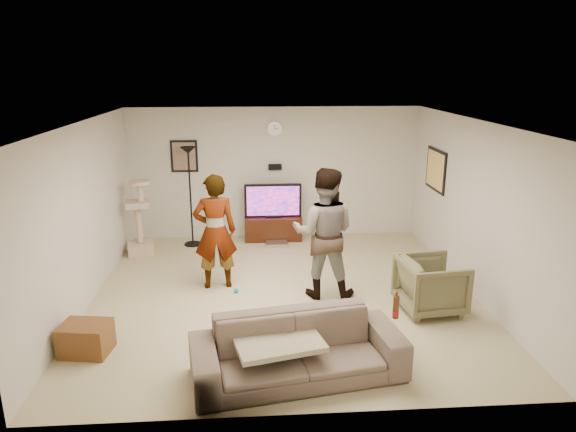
{
  "coord_description": "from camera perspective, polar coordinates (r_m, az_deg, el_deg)",
  "views": [
    {
      "loc": [
        -0.43,
        -6.95,
        3.21
      ],
      "look_at": [
        0.07,
        0.2,
        1.13
      ],
      "focal_mm": 32.13,
      "sensor_mm": 36.0,
      "label": 1
    }
  ],
  "objects": [
    {
      "name": "floor",
      "position": [
        7.67,
        -0.43,
        -8.63
      ],
      "size": [
        5.5,
        5.5,
        0.02
      ],
      "primitive_type": "cube",
      "color": "tan",
      "rests_on": "ground"
    },
    {
      "name": "ceiling",
      "position": [
        7.0,
        -0.48,
        10.44
      ],
      "size": [
        5.5,
        5.5,
        0.02
      ],
      "primitive_type": "cube",
      "color": "silver",
      "rests_on": "wall_back"
    },
    {
      "name": "wall_back",
      "position": [
        9.91,
        -1.46,
        4.77
      ],
      "size": [
        5.5,
        0.04,
        2.5
      ],
      "primitive_type": "cube",
      "color": "beige",
      "rests_on": "floor"
    },
    {
      "name": "wall_front",
      "position": [
        4.66,
        1.71,
        -8.74
      ],
      "size": [
        5.5,
        0.04,
        2.5
      ],
      "primitive_type": "cube",
      "color": "beige",
      "rests_on": "floor"
    },
    {
      "name": "wall_left",
      "position": [
        7.58,
        -21.67,
        0.03
      ],
      "size": [
        0.04,
        5.5,
        2.5
      ],
      "primitive_type": "cube",
      "color": "beige",
      "rests_on": "floor"
    },
    {
      "name": "wall_right",
      "position": [
        7.89,
        19.89,
        0.82
      ],
      "size": [
        0.04,
        5.5,
        2.5
      ],
      "primitive_type": "cube",
      "color": "beige",
      "rests_on": "floor"
    },
    {
      "name": "wall_clock",
      "position": [
        9.74,
        -1.49,
        9.64
      ],
      "size": [
        0.26,
        0.04,
        0.26
      ],
      "primitive_type": "cylinder",
      "rotation": [
        1.57,
        0.0,
        0.0
      ],
      "color": "silver",
      "rests_on": "wall_back"
    },
    {
      "name": "wall_speaker",
      "position": [
        9.82,
        -1.45,
        5.44
      ],
      "size": [
        0.25,
        0.1,
        0.1
      ],
      "primitive_type": "cube",
      "color": "black",
      "rests_on": "wall_back"
    },
    {
      "name": "picture_back",
      "position": [
        9.9,
        -11.42,
        6.5
      ],
      "size": [
        0.42,
        0.03,
        0.52
      ],
      "primitive_type": "cube",
      "color": "#745E4D",
      "rests_on": "wall_back"
    },
    {
      "name": "picture_right",
      "position": [
        9.28,
        16.03,
        4.93
      ],
      "size": [
        0.03,
        0.78,
        0.62
      ],
      "primitive_type": "cube",
      "color": "#FABB5B",
      "rests_on": "wall_right"
    },
    {
      "name": "tv_stand",
      "position": [
        9.92,
        -1.65,
        -1.32
      ],
      "size": [
        1.09,
        0.45,
        0.45
      ],
      "primitive_type": "cube",
      "color": "black",
      "rests_on": "floor"
    },
    {
      "name": "console_box",
      "position": [
        9.61,
        -1.25,
        -3.11
      ],
      "size": [
        0.4,
        0.3,
        0.07
      ],
      "primitive_type": "cube",
      "color": "silver",
      "rests_on": "floor"
    },
    {
      "name": "tv",
      "position": [
        9.77,
        -1.68,
        1.73
      ],
      "size": [
        1.08,
        0.08,
        0.64
      ],
      "primitive_type": "cube",
      "color": "black",
      "rests_on": "tv_stand"
    },
    {
      "name": "tv_screen",
      "position": [
        9.73,
        -1.67,
        1.67
      ],
      "size": [
        0.99,
        0.01,
        0.56
      ],
      "primitive_type": "cube",
      "color": "#D52F70",
      "rests_on": "tv"
    },
    {
      "name": "floor_lamp",
      "position": [
        9.59,
        -10.74,
        2.06
      ],
      "size": [
        0.32,
        0.32,
        1.83
      ],
      "primitive_type": "cylinder",
      "color": "black",
      "rests_on": "floor"
    },
    {
      "name": "cat_tree",
      "position": [
        9.39,
        -16.23,
        -0.14
      ],
      "size": [
        0.51,
        0.51,
        1.35
      ],
      "primitive_type": "cube",
      "rotation": [
        0.0,
        0.0,
        0.2
      ],
      "color": "#C3A78D",
      "rests_on": "floor"
    },
    {
      "name": "person_left",
      "position": [
        7.68,
        -8.06,
        -1.73
      ],
      "size": [
        0.68,
        0.49,
        1.74
      ],
      "primitive_type": "imported",
      "rotation": [
        0.0,
        0.0,
        3.27
      ],
      "color": "#B2B2B2",
      "rests_on": "floor"
    },
    {
      "name": "person_right",
      "position": [
        7.31,
        4.0,
        -1.92
      ],
      "size": [
        1.05,
        0.89,
        1.89
      ],
      "primitive_type": "imported",
      "rotation": [
        0.0,
        0.0,
        2.93
      ],
      "color": "#305D80",
      "rests_on": "floor"
    },
    {
      "name": "sofa",
      "position": [
        5.65,
        1.1,
        -14.5
      ],
      "size": [
        2.36,
        1.24,
        0.66
      ],
      "primitive_type": "imported",
      "rotation": [
        0.0,
        0.0,
        0.17
      ],
      "color": "brown",
      "rests_on": "floor"
    },
    {
      "name": "throw_blanket",
      "position": [
        5.58,
        -1.21,
        -13.57
      ],
      "size": [
        1.04,
        0.9,
        0.06
      ],
      "primitive_type": "cube",
      "rotation": [
        0.0,
        0.0,
        0.24
      ],
      "color": "#B8AE87",
      "rests_on": "sofa"
    },
    {
      "name": "beer_bottle",
      "position": [
        5.61,
        11.86,
        -9.84
      ],
      "size": [
        0.06,
        0.06,
        0.25
      ],
      "primitive_type": "cylinder",
      "color": "#532715",
      "rests_on": "sofa"
    },
    {
      "name": "armchair",
      "position": [
        7.29,
        15.54,
        -7.37
      ],
      "size": [
        0.9,
        0.88,
        0.74
      ],
      "primitive_type": "imported",
      "rotation": [
        0.0,
        0.0,
        1.68
      ],
      "color": "brown",
      "rests_on": "floor"
    },
    {
      "name": "side_table",
      "position": [
        6.57,
        -21.47,
        -12.5
      ],
      "size": [
        0.6,
        0.49,
        0.36
      ],
      "primitive_type": "cube",
      "rotation": [
        0.0,
        0.0,
        -0.15
      ],
      "color": "#583417",
      "rests_on": "floor"
    },
    {
      "name": "toy_ball",
      "position": [
        7.72,
        -5.75,
        -8.21
      ],
      "size": [
        0.07,
        0.07,
        0.07
      ],
      "primitive_type": "sphere",
      "color": "#0494A4",
      "rests_on": "floor"
    }
  ]
}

